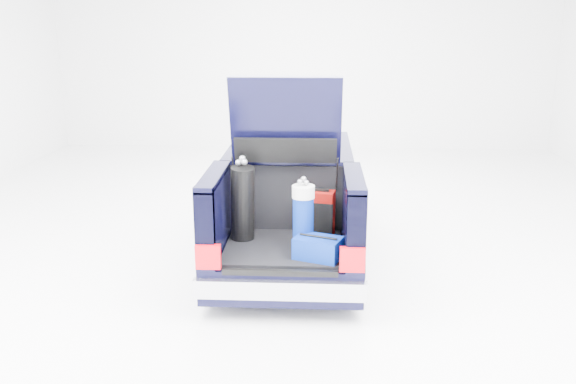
# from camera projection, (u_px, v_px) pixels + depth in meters

# --- Properties ---
(ground) EXTENTS (14.00, 14.00, 0.00)m
(ground) POSITION_uv_depth(u_px,v_px,m) (290.00, 248.00, 8.49)
(ground) COLOR white
(ground) RESTS_ON ground
(car) EXTENTS (1.87, 4.65, 2.47)m
(car) POSITION_uv_depth(u_px,v_px,m) (290.00, 200.00, 8.41)
(car) COLOR black
(car) RESTS_ON ground
(red_suitcase) EXTENTS (0.38, 0.29, 0.56)m
(red_suitcase) POSITION_uv_depth(u_px,v_px,m) (320.00, 213.00, 7.19)
(red_suitcase) COLOR #6C0603
(red_suitcase) RESTS_ON car
(black_golf_bag) EXTENTS (0.36, 0.42, 0.98)m
(black_golf_bag) POSITION_uv_depth(u_px,v_px,m) (243.00, 203.00, 6.98)
(black_golf_bag) COLOR black
(black_golf_bag) RESTS_ON car
(blue_golf_bag) EXTENTS (0.33, 0.33, 0.84)m
(blue_golf_bag) POSITION_uv_depth(u_px,v_px,m) (303.00, 217.00, 6.69)
(blue_golf_bag) COLOR black
(blue_golf_bag) RESTS_ON car
(blue_duffel) EXTENTS (0.56, 0.47, 0.25)m
(blue_duffel) POSITION_uv_depth(u_px,v_px,m) (318.00, 248.00, 6.51)
(blue_duffel) COLOR navy
(blue_duffel) RESTS_ON car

